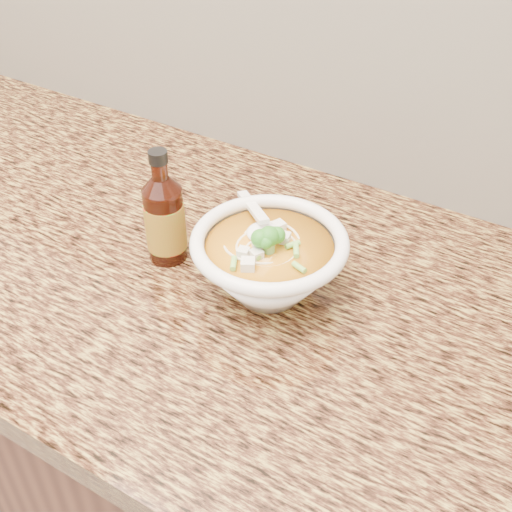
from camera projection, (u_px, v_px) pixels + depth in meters
The scene contains 4 objects.
cabinet at pixel (144, 414), 1.28m from camera, with size 4.00×0.65×0.86m, color black.
counter_slab at pixel (112, 234), 1.00m from camera, with size 4.00×0.68×0.04m, color #A68C3D.
soup_bowl at pixel (269, 264), 0.83m from camera, with size 0.20×0.20×0.11m.
hot_sauce_bottle at pixel (165, 219), 0.88m from camera, with size 0.07×0.07×0.17m.
Camera 1 is at (0.60, 1.11, 1.48)m, focal length 45.00 mm.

